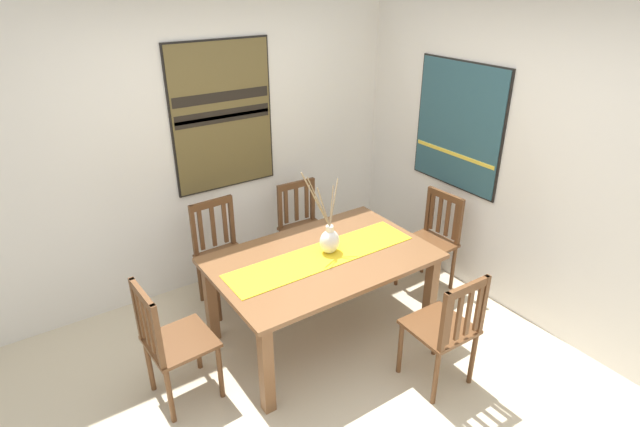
% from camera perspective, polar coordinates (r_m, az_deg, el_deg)
% --- Properties ---
extents(ground_plane, '(6.40, 6.40, 0.03)m').
position_cam_1_polar(ground_plane, '(3.90, 1.49, -18.59)').
color(ground_plane, beige).
extents(wall_back, '(6.40, 0.12, 2.70)m').
position_cam_1_polar(wall_back, '(4.63, -11.99, 8.15)').
color(wall_back, silver).
rests_on(wall_back, ground_plane).
extents(wall_side, '(0.12, 6.40, 2.70)m').
position_cam_1_polar(wall_side, '(4.38, 22.01, 5.80)').
color(wall_side, silver).
rests_on(wall_side, ground_plane).
extents(dining_table, '(1.66, 1.06, 0.74)m').
position_cam_1_polar(dining_table, '(3.93, 0.21, -6.09)').
color(dining_table, brown).
rests_on(dining_table, ground_plane).
extents(table_runner, '(1.52, 0.36, 0.01)m').
position_cam_1_polar(table_runner, '(3.87, 0.21, -4.79)').
color(table_runner, gold).
rests_on(table_runner, dining_table).
extents(centerpiece_vase, '(0.30, 0.19, 0.66)m').
position_cam_1_polar(centerpiece_vase, '(3.87, 1.06, -2.95)').
color(centerpiece_vase, silver).
rests_on(centerpiece_vase, dining_table).
extents(chair_0, '(0.44, 0.44, 0.94)m').
position_cam_1_polar(chair_0, '(3.59, -16.35, -13.55)').
color(chair_0, brown).
rests_on(chair_0, ground_plane).
extents(chair_1, '(0.44, 0.44, 0.91)m').
position_cam_1_polar(chair_1, '(4.74, 12.43, -2.87)').
color(chair_1, brown).
rests_on(chair_1, ground_plane).
extents(chair_2, '(0.44, 0.44, 0.94)m').
position_cam_1_polar(chair_2, '(4.49, -10.93, -4.39)').
color(chair_2, brown).
rests_on(chair_2, ground_plane).
extents(chair_3, '(0.43, 0.43, 0.92)m').
position_cam_1_polar(chair_3, '(3.68, 13.93, -12.35)').
color(chair_3, brown).
rests_on(chair_3, ground_plane).
extents(chair_4, '(0.43, 0.43, 0.90)m').
position_cam_1_polar(chair_4, '(4.85, -1.81, -1.61)').
color(chair_4, brown).
rests_on(chair_4, ground_plane).
extents(painting_on_back_wall, '(0.93, 0.05, 1.29)m').
position_cam_1_polar(painting_on_back_wall, '(4.54, -10.89, 10.62)').
color(painting_on_back_wall, black).
extents(painting_on_side_wall, '(0.05, 0.95, 1.12)m').
position_cam_1_polar(painting_on_side_wall, '(4.66, 15.30, 9.45)').
color(painting_on_side_wall, black).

